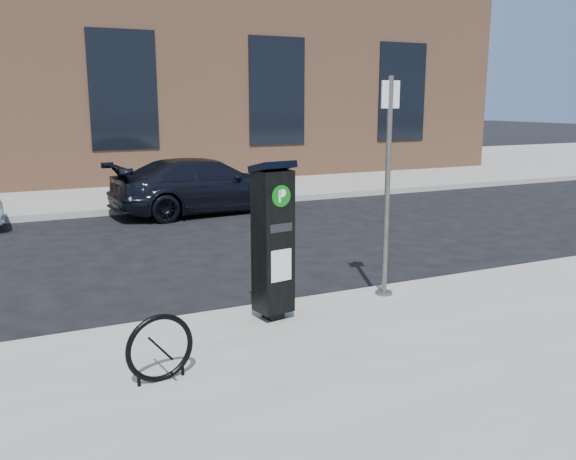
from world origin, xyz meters
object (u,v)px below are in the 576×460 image
parking_kiosk (273,239)px  sign_pole (387,190)px  bike_rack (160,348)px  car_dark (205,185)px

parking_kiosk → sign_pole: bearing=-2.1°
parking_kiosk → sign_pole: sign_pole is taller
parking_kiosk → bike_rack: bearing=-155.4°
bike_rack → car_dark: car_dark is taller
sign_pole → bike_rack: sign_pole is taller
sign_pole → car_dark: bearing=94.2°
sign_pole → car_dark: size_ratio=0.62×
sign_pole → parking_kiosk: bearing=-169.0°
sign_pole → car_dark: (-0.03, 7.70, -0.89)m
sign_pole → car_dark: 7.75m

